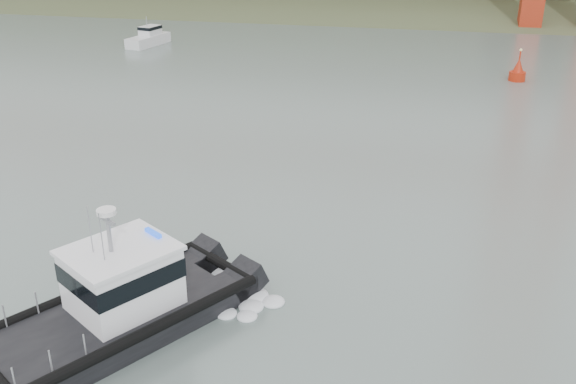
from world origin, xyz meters
name	(u,v)px	position (x,y,z in m)	size (l,w,h in m)	color
ground	(280,312)	(0.00, 0.00, 0.00)	(400.00, 400.00, 0.00)	#51605A
patrol_boat	(117,301)	(-5.97, -2.73, 1.41)	(9.77, 12.00, 5.61)	black
motorboat	(149,38)	(-29.35, 52.50, 0.90)	(3.53, 6.89, 3.61)	silver
nav_buoy	(518,72)	(13.56, 43.78, 0.88)	(1.60, 1.60, 3.34)	#A5200B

